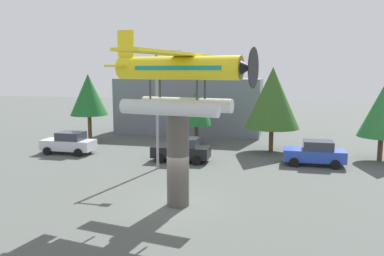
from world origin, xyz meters
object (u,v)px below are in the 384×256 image
Objects in this scene: car_near_silver at (69,143)px; tree_far_east at (383,111)px; display_pedestal at (178,160)px; tree_east at (197,107)px; car_mid_black at (182,150)px; car_far_blue at (315,153)px; tree_west at (89,95)px; storefront_building at (189,106)px; tree_center_back at (272,98)px; floatplane_monument at (180,78)px; streetlight_primary at (160,101)px.

car_near_silver is 0.75× the size of tree_far_east.
tree_east is at bearing 99.34° from display_pedestal.
tree_east is (-0.40, 6.72, 2.47)m from car_mid_black.
car_mid_black is at bearing -86.60° from tree_east.
car_far_blue is 20.81m from tree_west.
tree_east is at bearing 167.82° from tree_far_east.
car_mid_black is 0.85× the size of tree_east.
storefront_building reaches higher than tree_far_east.
display_pedestal is 1.09× the size of car_mid_black.
tree_east is (2.17, -6.26, 0.47)m from storefront_building.
tree_west reaches higher than car_near_silver.
tree_center_back is 1.23× the size of tree_far_east.
floatplane_monument is at bearing 140.85° from car_near_silver.
tree_center_back reaches higher than car_near_silver.
car_near_silver is 9.85m from streetlight_primary.
floatplane_monument is 7.53m from streetlight_primary.
tree_center_back is at bearing 46.56° from streetlight_primary.
display_pedestal is at bearing -77.80° from storefront_building.
car_near_silver is 6.55m from tree_west.
streetlight_primary is at bearing -158.27° from tree_far_east.
car_near_silver is at bearing -3.38° from car_mid_black.
display_pedestal is at bearing -106.04° from tree_center_back.
tree_far_east is at bearing -5.63° from tree_west.
tree_center_back is at bearing -51.97° from car_far_blue.
tree_west reaches higher than car_mid_black.
streetlight_primary is (8.62, -2.97, 3.73)m from car_near_silver.
car_near_silver is 14.35m from storefront_building.
tree_center_back is at bearing -163.96° from car_near_silver.
car_mid_black is at bearing 176.62° from car_near_silver.
display_pedestal is at bearing 140.61° from car_near_silver.
floatplane_monument is 2.10× the size of tree_east.
car_far_blue is at bearing -178.51° from car_near_silver.
streetlight_primary is (-10.24, -3.47, 3.73)m from car_far_blue.
storefront_building is 19.22m from tree_far_east.
car_near_silver is 0.53× the size of streetlight_primary.
car_mid_black is 12.61m from tree_west.
car_far_blue is at bearing -13.98° from tree_west.
floatplane_monument reaches higher than display_pedestal.
floatplane_monument is 0.69× the size of storefront_building.
streetlight_primary reaches higher than tree_far_east.
car_near_silver is 11.24m from tree_east.
car_mid_black is 7.17m from tree_east.
display_pedestal reaches higher than car_far_blue.
tree_far_east is (15.03, 5.99, -0.92)m from streetlight_primary.
floatplane_monument is 1.51× the size of tree_center_back.
tree_center_back reaches higher than storefront_building.
car_far_blue is (7.20, 10.07, -1.40)m from display_pedestal.
tree_center_back is (6.24, 5.08, 3.54)m from car_mid_black.
streetlight_primary is 1.42× the size of tree_far_east.
tree_far_east is (16.74, -9.41, 0.81)m from storefront_building.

